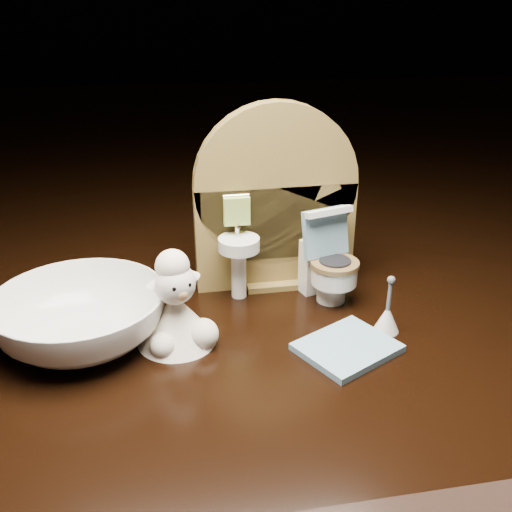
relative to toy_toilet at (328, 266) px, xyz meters
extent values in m
cube|color=black|center=(-0.04, -0.03, -0.08)|extent=(2.50, 2.50, 0.10)
cube|color=olive|center=(-0.04, 0.03, 0.02)|extent=(0.13, 0.02, 0.09)
cylinder|color=olive|center=(-0.04, 0.03, 0.06)|extent=(0.13, 0.02, 0.13)
cube|color=olive|center=(-0.04, 0.03, -0.02)|extent=(0.05, 0.04, 0.01)
cylinder|color=white|center=(-0.07, 0.01, -0.01)|extent=(0.01, 0.01, 0.04)
cylinder|color=white|center=(-0.07, 0.01, 0.02)|extent=(0.03, 0.03, 0.01)
cylinder|color=silver|center=(-0.07, 0.02, 0.03)|extent=(0.00, 0.00, 0.01)
cube|color=#A1C252|center=(-0.07, 0.02, 0.04)|extent=(0.02, 0.01, 0.02)
cube|color=olive|center=(0.00, 0.02, 0.02)|extent=(0.02, 0.01, 0.02)
cylinder|color=beige|center=(0.00, 0.01, 0.02)|extent=(0.02, 0.02, 0.02)
cylinder|color=white|center=(0.00, -0.01, -0.02)|extent=(0.02, 0.02, 0.02)
cylinder|color=white|center=(0.00, -0.01, 0.00)|extent=(0.04, 0.04, 0.02)
cylinder|color=brown|center=(0.00, -0.01, 0.01)|extent=(0.04, 0.04, 0.00)
cube|color=white|center=(0.00, 0.01, 0.00)|extent=(0.03, 0.02, 0.05)
cube|color=#75A1B7|center=(0.00, 0.01, 0.03)|extent=(0.04, 0.02, 0.04)
cube|color=white|center=(0.00, 0.00, 0.04)|extent=(0.04, 0.02, 0.01)
cylinder|color=#8AAC32|center=(0.00, 0.01, 0.02)|extent=(0.01, 0.01, 0.01)
cube|color=#75A1B7|center=(-0.01, -0.08, -0.02)|extent=(0.08, 0.07, 0.00)
cone|color=white|center=(0.03, -0.06, -0.02)|extent=(0.02, 0.02, 0.02)
cylinder|color=#59595B|center=(0.03, -0.06, 0.00)|extent=(0.00, 0.00, 0.02)
sphere|color=#59595B|center=(0.03, -0.06, 0.01)|extent=(0.01, 0.01, 0.01)
cone|color=white|center=(-0.12, -0.04, -0.01)|extent=(0.06, 0.06, 0.04)
sphere|color=white|center=(-0.10, -0.05, -0.02)|extent=(0.02, 0.02, 0.02)
sphere|color=white|center=(-0.13, -0.06, -0.02)|extent=(0.02, 0.02, 0.02)
sphere|color=white|center=(-0.12, -0.05, 0.02)|extent=(0.03, 0.03, 0.03)
sphere|color=tan|center=(-0.12, -0.06, 0.02)|extent=(0.01, 0.01, 0.01)
sphere|color=white|center=(-0.12, -0.04, 0.03)|extent=(0.02, 0.02, 0.02)
cone|color=white|center=(-0.13, -0.05, 0.02)|extent=(0.01, 0.01, 0.01)
cone|color=white|center=(-0.11, -0.04, 0.02)|extent=(0.01, 0.01, 0.01)
sphere|color=black|center=(-0.12, -0.06, 0.02)|extent=(0.00, 0.00, 0.00)
sphere|color=black|center=(-0.11, -0.05, 0.02)|extent=(0.00, 0.00, 0.00)
imported|color=white|center=(-0.19, -0.03, -0.01)|extent=(0.14, 0.14, 0.04)
camera|label=1|loc=(-0.13, -0.39, 0.20)|focal=40.00mm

